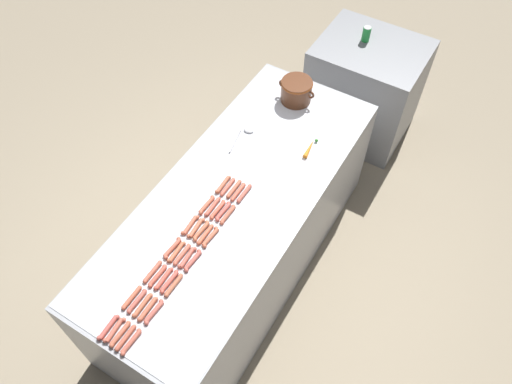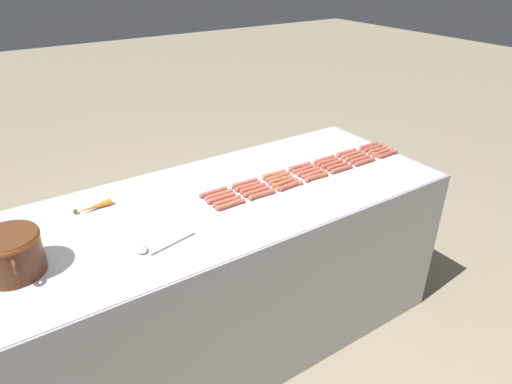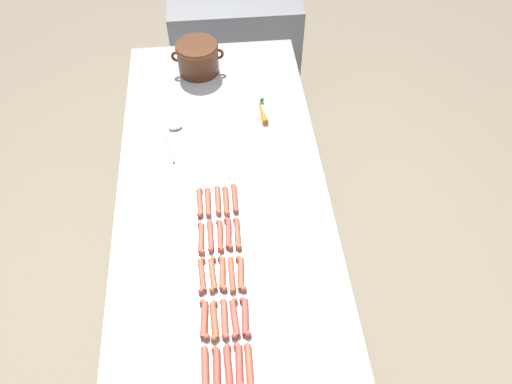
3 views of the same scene
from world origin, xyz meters
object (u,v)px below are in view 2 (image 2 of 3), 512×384
object	(u,v)px
hot_dog_26	(248,186)
hot_dog_3	(316,177)
hot_dog_0	(388,154)
hot_dog_18	(280,180)
hot_dog_27	(219,195)
hot_dog_25	(278,177)
hot_dog_23	(327,162)
bean_pot	(11,252)
hot_dog_4	(290,186)
hot_dog_14	(377,150)
hot_dog_5	(262,194)
hot_dog_10	(313,174)
hot_dog_1	(365,161)
hot_dog_29	(346,152)
hot_dog_32	(274,174)
hot_dog_24	(304,169)
hot_dog_11	(285,182)
hot_dog_13	(227,201)
hot_dog_21	(373,148)
hot_dog_17	(308,171)
hot_dog_16	(332,164)
hot_dog_33	(245,183)
hot_dog_9	(337,166)
hot_dog_6	(230,204)
hot_dog_2	(341,169)
hot_dog_12	(256,191)
carrot	(93,207)
hot_dog_19	(253,188)
hot_dog_28	(369,146)
hot_dog_15	(356,157)
hot_dog_20	(221,198)
hot_dog_22	(351,154)
hot_dog_7	(382,152)
hot_dog_34	(213,192)
serving_spoon	(152,247)

from	to	relation	value
hot_dog_26	hot_dog_3	bearing A→B (deg)	-106.92
hot_dog_0	hot_dog_18	world-z (taller)	same
hot_dog_27	hot_dog_25	bearing A→B (deg)	-89.94
hot_dog_23	bean_pot	world-z (taller)	bean_pot
hot_dog_4	hot_dog_14	world-z (taller)	same
hot_dog_5	hot_dog_10	world-z (taller)	same
hot_dog_1	hot_dog_29	bearing A→B (deg)	-1.06
hot_dog_27	hot_dog_32	size ratio (longest dim) A/B	1.00
hot_dog_1	hot_dog_24	world-z (taller)	same
hot_dog_11	hot_dog_13	bearing A→B (deg)	90.80
hot_dog_21	hot_dog_25	xyz separation A→B (m)	(-0.00, 0.72, 0.00)
hot_dog_17	hot_dog_24	distance (m)	0.04
hot_dog_16	hot_dog_14	bearing A→B (deg)	-90.03
hot_dog_4	hot_dog_13	distance (m)	0.35
hot_dog_29	hot_dog_33	bearing A→B (deg)	90.19
hot_dog_9	hot_dog_23	bearing A→B (deg)	4.14
hot_dog_6	hot_dog_2	bearing A→B (deg)	-90.05
hot_dog_24	hot_dog_27	distance (m)	0.54
hot_dog_12	carrot	xyz separation A→B (m)	(0.29, 0.73, 0.00)
hot_dog_4	hot_dog_19	bearing A→B (deg)	65.72
hot_dog_17	hot_dog_23	xyz separation A→B (m)	(0.04, -0.17, 0.00)
hot_dog_10	hot_dog_16	bearing A→B (deg)	-76.98
hot_dog_27	bean_pot	xyz separation A→B (m)	(-0.09, 0.93, 0.08)
hot_dog_28	carrot	world-z (taller)	carrot
hot_dog_4	hot_dog_26	size ratio (longest dim) A/B	1.00
hot_dog_15	hot_dog_19	bearing A→B (deg)	89.88
hot_dog_28	hot_dog_32	xyz separation A→B (m)	(-0.00, 0.72, 0.00)
hot_dog_27	hot_dog_28	distance (m)	1.08
hot_dog_1	hot_dog_21	world-z (taller)	same
hot_dog_13	hot_dog_24	distance (m)	0.55
hot_dog_28	hot_dog_16	bearing A→B (deg)	101.45
hot_dog_18	hot_dog_21	xyz separation A→B (m)	(0.04, -0.73, 0.00)
hot_dog_1	hot_dog_24	distance (m)	0.37
hot_dog_13	hot_dog_27	distance (m)	0.08
hot_dog_13	hot_dog_16	bearing A→B (deg)	-86.60
hot_dog_29	hot_dog_33	world-z (taller)	same
hot_dog_5	hot_dog_18	world-z (taller)	same
hot_dog_2	hot_dog_13	world-z (taller)	same
hot_dog_6	hot_dog_20	distance (m)	0.08
hot_dog_9	hot_dog_28	size ratio (longest dim) A/B	1.00
hot_dog_21	hot_dog_22	xyz separation A→B (m)	(-0.00, 0.18, 0.00)
hot_dog_18	hot_dog_19	bearing A→B (deg)	89.99
hot_dog_9	hot_dog_12	world-z (taller)	same
hot_dog_1	hot_dog_20	size ratio (longest dim) A/B	1.00
hot_dog_7	hot_dog_9	size ratio (longest dim) A/B	1.00
carrot	hot_dog_28	bearing A→B (deg)	-96.11
hot_dog_29	hot_dog_28	bearing A→B (deg)	-89.92
hot_dog_11	hot_dog_34	distance (m)	0.38
hot_dog_3	bean_pot	size ratio (longest dim) A/B	0.56
hot_dog_33	serving_spoon	distance (m)	0.67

